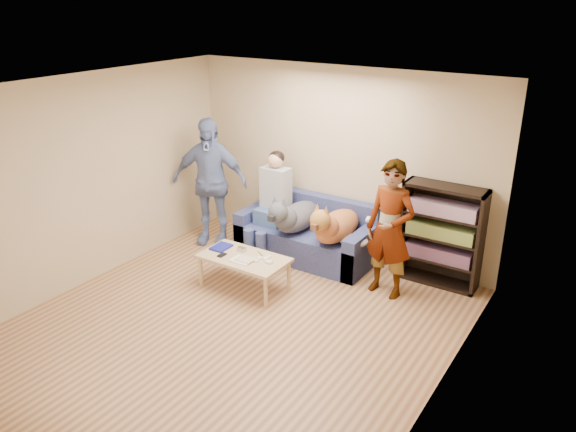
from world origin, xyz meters
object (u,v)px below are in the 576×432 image
Objects in this scene: person_seated at (272,200)px; coffee_table at (244,260)px; camera_silver at (242,249)px; person_standing_right at (390,229)px; sofa at (308,237)px; dog_tan at (334,226)px; notebook_blue at (221,247)px; person_standing_left at (210,182)px; dog_gray at (294,216)px; bookshelf at (442,233)px.

person_seated is 1.21m from coffee_table.
person_standing_right is at bearing 23.17° from camera_silver.
coffee_table is at bearing -45.00° from camera_silver.
sofa is 1.29× the size of person_seated.
dog_tan is (-0.84, 0.17, -0.20)m from person_standing_right.
person_standing_right is at bearing 21.92° from notebook_blue.
sofa is at bearing 13.82° from person_seated.
person_standing_left is at bearing -176.14° from dog_tan.
dog_tan is at bearing -5.17° from person_seated.
person_seated is (-0.20, 0.98, 0.33)m from camera_silver.
notebook_blue is 0.24× the size of coffee_table.
dog_gray is at bearing -179.82° from person_standing_right.
bookshelf is (3.24, 0.59, -0.25)m from person_standing_left.
dog_gray is (0.22, 0.89, 0.20)m from camera_silver.
camera_silver is (1.13, -0.75, -0.49)m from person_standing_left.
dog_tan is at bearing 46.50° from camera_silver.
dog_gray is at bearing -16.99° from person_standing_left.
dog_gray is (-1.45, 0.17, -0.20)m from person_standing_right.
dog_tan is 1.26m from coffee_table.
dog_gray is (-0.09, -0.22, 0.36)m from sofa.
sofa is 1.86m from bookshelf.
person_standing_right is 0.78m from bookshelf.
camera_silver is 1.05m from person_seated.
person_standing_left is at bearing -166.22° from person_seated.
notebook_blue is 2.78m from bookshelf.
sofa is 1.46× the size of bookshelf.
notebook_blue is 1.10m from person_seated.
coffee_table is at bearing -125.58° from dog_tan.
notebook_blue is 0.18× the size of person_seated.
bookshelf is (1.99, 1.46, 0.31)m from coffee_table.
person_standing_right is 1.47m from dog_gray.
person_standing_right is 0.89× the size of sofa.
person_standing_left is at bearing -169.72° from bookshelf.
person_standing_right is 15.41× the size of camera_silver.
sofa is 0.43m from dog_gray.
person_standing_right is 1.15× the size of person_seated.
person_seated is at bearing 174.83° from dog_tan.
dog_gray is 0.97× the size of bookshelf.
person_standing_left reaches higher than person_seated.
person_standing_right is at bearing 28.30° from coffee_table.
dog_tan is 1.35m from bookshelf.
person_standing_right is 1.35× the size of dog_gray.
person_seated reaches higher than coffee_table.
camera_silver is 0.09× the size of dog_tan.
dog_gray is (1.35, 0.14, -0.29)m from person_standing_left.
camera_silver is 1.16m from sofa.
notebook_blue is 0.29m from camera_silver.
coffee_table is at bearing -7.13° from notebook_blue.
person_standing_left is 1.99m from dog_tan.
notebook_blue is 0.14× the size of sofa.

